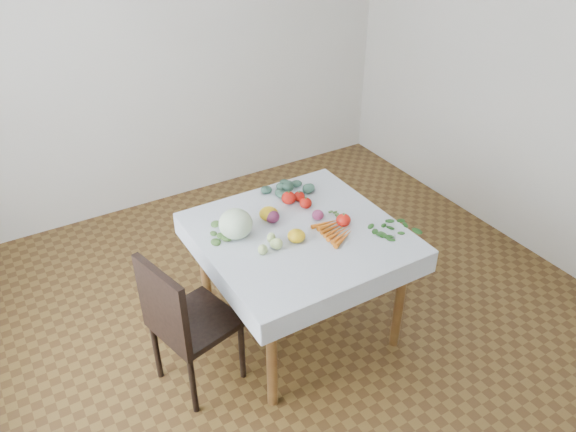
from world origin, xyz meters
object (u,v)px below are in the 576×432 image
at_px(carrot_bunch, 336,230).
at_px(cabbage, 236,224).
at_px(chair, 182,319).
at_px(table, 299,246).
at_px(heirloom_back, 269,214).

bearing_deg(carrot_bunch, cabbage, 153.50).
bearing_deg(chair, table, 5.81).
relative_size(cabbage, carrot_bunch, 0.75).
relative_size(heirloom_back, carrot_bunch, 0.45).
height_order(table, heirloom_back, heirloom_back).
distance_m(heirloom_back, carrot_bunch, 0.42).
height_order(chair, cabbage, cabbage).
relative_size(table, carrot_bunch, 3.86).
distance_m(table, cabbage, 0.41).
xyz_separation_m(chair, cabbage, (0.45, 0.22, 0.33)).
bearing_deg(carrot_bunch, chair, 177.94).
bearing_deg(chair, cabbage, 26.34).
relative_size(table, chair, 1.11).
bearing_deg(cabbage, chair, -153.66).
height_order(table, cabbage, cabbage).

